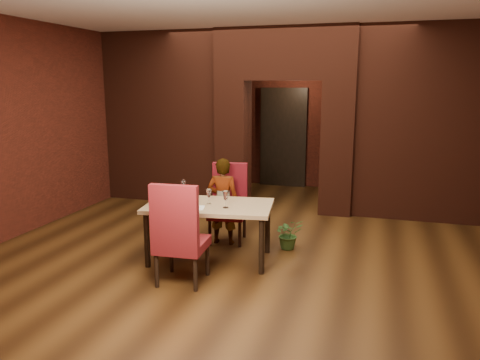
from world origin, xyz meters
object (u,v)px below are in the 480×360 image
object	(u,v)px
wine_glass_a	(196,196)
wine_bucket	(160,194)
dining_table	(210,232)
wine_glass_c	(226,199)
chair_far	(227,204)
potted_plant	(289,234)
water_bottle	(184,190)
chair_near	(182,232)
person_seated	(223,201)
wine_glass_b	(209,197)

from	to	relation	value
wine_glass_a	wine_bucket	distance (m)	0.47
dining_table	wine_glass_c	size ratio (longest dim) A/B	7.52
chair_far	wine_bucket	world-z (taller)	chair_far
wine_bucket	potted_plant	xyz separation A→B (m)	(1.52, 0.85, -0.65)
chair_far	potted_plant	xyz separation A→B (m)	(0.91, -0.05, -0.35)
chair_far	water_bottle	world-z (taller)	chair_far
chair_far	wine_glass_c	bearing A→B (deg)	-80.65
chair_near	wine_glass_c	distance (m)	0.75
wine_bucket	potted_plant	world-z (taller)	wine_bucket
wine_glass_c	chair_near	bearing A→B (deg)	-117.03
wine_glass_c	potted_plant	size ratio (longest dim) A/B	0.49
chair_near	water_bottle	size ratio (longest dim) A/B	4.16
dining_table	water_bottle	size ratio (longest dim) A/B	5.55
wine_glass_a	chair_far	bearing A→B (deg)	76.76
wine_bucket	chair_far	bearing A→B (deg)	55.44
chair_far	person_seated	size ratio (longest dim) A/B	0.91
chair_near	dining_table	bearing A→B (deg)	-98.65
chair_near	wine_bucket	bearing A→B (deg)	-50.18
wine_bucket	person_seated	bearing A→B (deg)	54.13
water_bottle	potted_plant	world-z (taller)	water_bottle
chair_near	wine_glass_b	world-z (taller)	chair_near
person_seated	wine_glass_a	distance (m)	0.70
dining_table	chair_near	size ratio (longest dim) A/B	1.33
potted_plant	wine_glass_b	bearing A→B (deg)	-142.80
wine_glass_b	wine_glass_c	world-z (taller)	wine_glass_c
person_seated	chair_near	bearing A→B (deg)	85.01
water_bottle	chair_far	bearing A→B (deg)	60.03
wine_glass_c	water_bottle	distance (m)	0.67
wine_glass_a	wine_bucket	world-z (taller)	wine_bucket
chair_far	chair_near	bearing A→B (deg)	-99.87
wine_glass_a	wine_glass_c	size ratio (longest dim) A/B	0.88
wine_glass_b	wine_bucket	distance (m)	0.63
person_seated	wine_bucket	size ratio (longest dim) A/B	5.00
wine_glass_a	potted_plant	bearing A→B (deg)	32.72
wine_glass_c	wine_glass_a	bearing A→B (deg)	165.65
chair_near	person_seated	bearing A→B (deg)	-94.75
dining_table	potted_plant	size ratio (longest dim) A/B	3.71
wine_glass_a	wine_glass_c	distance (m)	0.45
wine_glass_b	water_bottle	bearing A→B (deg)	169.20
wine_glass_c	water_bottle	bearing A→B (deg)	163.83
person_seated	water_bottle	distance (m)	0.72
wine_glass_a	wine_bucket	size ratio (longest dim) A/B	0.75
person_seated	wine_glass_c	bearing A→B (deg)	107.20
dining_table	wine_glass_c	distance (m)	0.55
chair_far	person_seated	distance (m)	0.11
wine_glass_b	potted_plant	world-z (taller)	wine_glass_b
wine_glass_a	water_bottle	world-z (taller)	water_bottle
wine_glass_c	potted_plant	xyz separation A→B (m)	(0.65, 0.81, -0.64)
chair_near	wine_bucket	world-z (taller)	chair_near
wine_glass_c	wine_glass_b	bearing A→B (deg)	156.60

